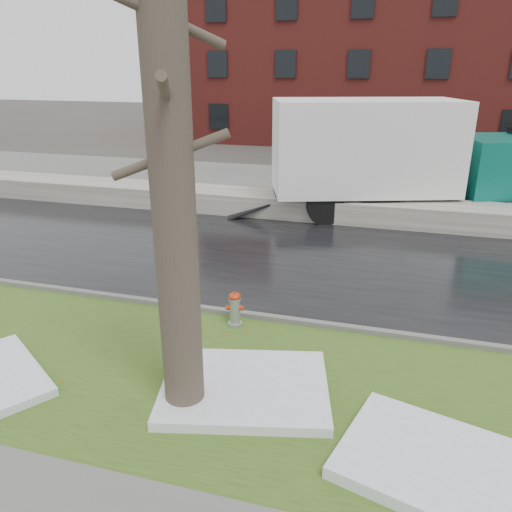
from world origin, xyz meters
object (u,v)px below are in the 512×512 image
(fire_hydrant, at_px, (235,307))
(worker, at_px, (294,164))
(tree, at_px, (171,161))
(box_truck, at_px, (400,155))

(fire_hydrant, relative_size, worker, 0.39)
(tree, bearing_deg, fire_hydrant, 91.05)
(box_truck, bearing_deg, tree, -121.55)
(fire_hydrant, height_order, box_truck, box_truck)
(worker, bearing_deg, fire_hydrant, 88.37)
(box_truck, relative_size, worker, 6.12)
(fire_hydrant, xyz_separation_m, worker, (-0.65, 8.70, 1.27))
(fire_hydrant, xyz_separation_m, tree, (0.05, -2.59, 3.32))
(tree, height_order, worker, tree)
(tree, distance_m, box_truck, 12.36)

